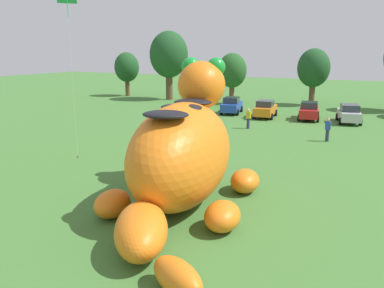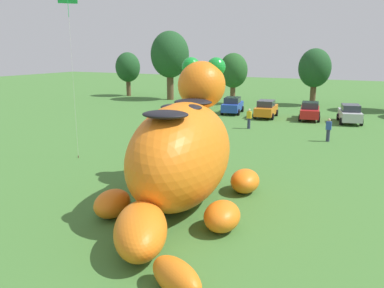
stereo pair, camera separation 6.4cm
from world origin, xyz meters
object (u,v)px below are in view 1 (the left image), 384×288
at_px(giant_inflatable_creature, 182,153).
at_px(car_red, 309,111).
at_px(spectator_by_cars, 248,119).
at_px(car_yellow, 195,103).
at_px(car_silver, 349,114).
at_px(spectator_near_inflatable, 188,110).
at_px(car_blue, 232,105).
at_px(spectator_mid_field, 328,130).
at_px(car_orange, 265,109).

relative_size(giant_inflatable_creature, car_red, 2.68).
relative_size(giant_inflatable_creature, spectator_by_cars, 6.78).
relative_size(car_yellow, car_silver, 0.98).
xyz_separation_m(car_yellow, spectator_near_inflatable, (1.50, -4.64, -0.01)).
bearing_deg(spectator_near_inflatable, car_blue, 60.73).
bearing_deg(spectator_mid_field, giant_inflatable_creature, -104.09).
xyz_separation_m(car_blue, car_red, (8.06, -0.34, 0.00)).
bearing_deg(spectator_near_inflatable, spectator_by_cars, -19.33).
relative_size(giant_inflatable_creature, car_silver, 2.65).
xyz_separation_m(car_yellow, car_blue, (4.19, 0.17, 0.00)).
bearing_deg(car_silver, car_blue, 177.55).
xyz_separation_m(car_blue, spectator_mid_field, (11.07, -9.35, -0.01)).
height_order(giant_inflatable_creature, spectator_near_inflatable, giant_inflatable_creature).
relative_size(giant_inflatable_creature, spectator_mid_field, 6.78).
relative_size(car_red, spectator_mid_field, 2.53).
bearing_deg(car_silver, car_yellow, 178.81).
xyz_separation_m(car_red, spectator_near_inflatable, (-10.76, -4.47, -0.01)).
distance_m(spectator_mid_field, spectator_by_cars, 7.11).
distance_m(car_yellow, spectator_by_cars, 11.04).
bearing_deg(car_blue, car_orange, -14.13).
bearing_deg(spectator_near_inflatable, car_orange, 29.91).
xyz_separation_m(giant_inflatable_creature, car_yellow, (-11.38, 24.67, -1.42)).
bearing_deg(spectator_by_cars, car_orange, 93.14).
bearing_deg(spectator_near_inflatable, car_silver, 16.66).
distance_m(car_yellow, car_red, 12.25).
relative_size(car_blue, car_orange, 1.02).
height_order(car_yellow, car_blue, same).
bearing_deg(car_orange, car_silver, 3.62).
height_order(car_red, spectator_by_cars, car_red).
bearing_deg(giant_inflatable_creature, car_orange, 97.75).
xyz_separation_m(car_red, spectator_mid_field, (3.01, -9.01, -0.01)).
bearing_deg(car_red, car_orange, -171.01).
bearing_deg(spectator_mid_field, car_blue, 139.83).
bearing_deg(spectator_near_inflatable, car_red, 22.55).
height_order(giant_inflatable_creature, car_yellow, giant_inflatable_creature).
height_order(car_yellow, car_silver, same).
bearing_deg(spectator_by_cars, car_silver, 42.34).
height_order(spectator_near_inflatable, spectator_mid_field, same).
height_order(car_red, car_silver, same).
xyz_separation_m(car_orange, car_silver, (7.75, 0.49, 0.00)).
relative_size(giant_inflatable_creature, car_orange, 2.73).
bearing_deg(spectator_near_inflatable, giant_inflatable_creature, -63.75).
xyz_separation_m(car_orange, car_red, (4.12, 0.65, 0.00)).
height_order(car_silver, spectator_mid_field, car_silver).
bearing_deg(car_orange, spectator_mid_field, -49.51).
distance_m(car_yellow, car_blue, 4.19).
xyz_separation_m(car_yellow, spectator_by_cars, (8.47, -7.08, -0.01)).
distance_m(car_red, car_silver, 3.63).
height_order(giant_inflatable_creature, spectator_mid_field, giant_inflatable_creature).
xyz_separation_m(car_blue, spectator_near_inflatable, (-2.69, -4.81, -0.01)).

